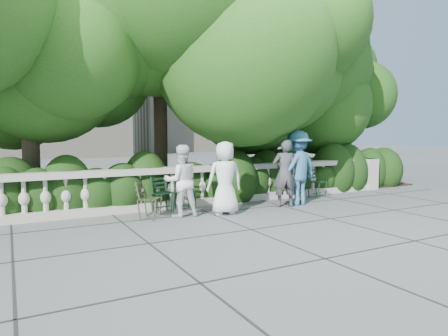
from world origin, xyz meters
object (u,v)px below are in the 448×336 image
chair_b (188,212)px  person_casual_man (181,181)px  chair_f (321,198)px  chair_a (164,213)px  chair_d (188,211)px  chair_weathered (157,220)px  person_older_blue (298,168)px  person_businessman (225,178)px  person_woman_grey (285,173)px  chair_c (167,213)px

chair_b → person_casual_man: 0.94m
chair_f → person_casual_man: size_ratio=0.53×
chair_f → person_casual_man: person_casual_man is taller
chair_a → chair_f: 4.61m
chair_d → chair_weathered: (-0.98, -0.62, 0.00)m
chair_weathered → person_older_blue: person_older_blue is taller
chair_a → person_casual_man: (0.20, -0.56, 0.79)m
person_businessman → chair_a: bearing=-25.3°
person_woman_grey → person_older_blue: bearing=-150.6°
chair_f → person_casual_man: 4.50m
chair_b → chair_f: (4.10, 0.03, 0.00)m
chair_f → person_casual_man: (-4.41, -0.43, 0.79)m
chair_a → chair_weathered: 0.74m
chair_c → person_woman_grey: size_ratio=0.50×
chair_d → chair_weathered: 1.16m
chair_b → chair_weathered: bearing=-136.8°
person_woman_grey → chair_f: bearing=-142.5°
chair_c → person_businessman: 1.57m
chair_d → person_older_blue: (2.78, -0.60, 0.95)m
chair_d → person_older_blue: person_older_blue is taller
chair_b → chair_d: size_ratio=1.00×
chair_weathered → person_businessman: bearing=-56.6°
chair_b → person_businessman: size_ratio=0.51×
chair_a → chair_d: (0.59, -0.01, 0.00)m
chair_f → chair_a: bearing=165.4°
chair_weathered → person_woman_grey: size_ratio=0.50×
chair_b → person_woman_grey: (2.38, -0.53, 0.84)m
person_woman_grey → person_casual_man: 2.70m
chair_b → chair_c: size_ratio=1.00×
chair_a → chair_d: bearing=-2.0°
chair_d → person_woman_grey: (2.31, -0.68, 0.84)m
chair_a → person_woman_grey: size_ratio=0.50×
person_woman_grey → person_older_blue: (0.47, 0.08, 0.11)m
chair_a → chair_f: bearing=-2.6°
chair_b → person_casual_man: bearing=-112.1°
chair_d → chair_weathered: size_ratio=1.00×
chair_d → chair_weathered: same height
person_businessman → chair_c: bearing=-25.3°
person_casual_man → person_older_blue: (3.17, -0.05, 0.16)m
person_businessman → person_woman_grey: bearing=-168.4°
chair_weathered → chair_a: bearing=6.9°
chair_d → person_older_blue: bearing=-17.3°
chair_d → person_casual_man: bearing=-130.1°
person_businessman → person_casual_man: size_ratio=1.05×
chair_d → person_woman_grey: bearing=-21.6°
chair_b → chair_d: bearing=81.1°
chair_a → chair_f: same height
chair_f → chair_weathered: (-5.01, -0.50, 0.00)m
chair_f → chair_c: bearing=165.9°
chair_f → person_older_blue: 1.64m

